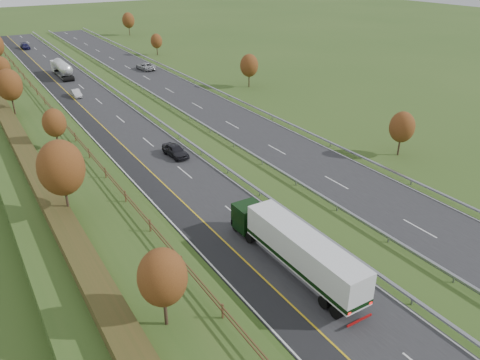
# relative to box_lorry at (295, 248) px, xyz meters

# --- Properties ---
(ground) EXTENTS (400.00, 400.00, 0.00)m
(ground) POSITION_rel_box_lorry_xyz_m (7.40, 42.79, -2.33)
(ground) COLOR #314D1B
(ground) RESTS_ON ground
(near_carriageway) EXTENTS (10.50, 200.00, 0.04)m
(near_carriageway) POSITION_rel_box_lorry_xyz_m (-0.60, 47.79, -2.31)
(near_carriageway) COLOR black
(near_carriageway) RESTS_ON ground
(far_carriageway) EXTENTS (10.50, 200.00, 0.04)m
(far_carriageway) POSITION_rel_box_lorry_xyz_m (15.90, 47.79, -2.31)
(far_carriageway) COLOR black
(far_carriageway) RESTS_ON ground
(hard_shoulder) EXTENTS (3.00, 200.00, 0.04)m
(hard_shoulder) POSITION_rel_box_lorry_xyz_m (-4.35, 47.79, -2.31)
(hard_shoulder) COLOR black
(hard_shoulder) RESTS_ON ground
(lane_markings) EXTENTS (26.75, 200.00, 0.01)m
(lane_markings) POSITION_rel_box_lorry_xyz_m (5.80, 47.67, -2.28)
(lane_markings) COLOR silver
(lane_markings) RESTS_ON near_carriageway
(embankment_left) EXTENTS (12.00, 200.00, 2.00)m
(embankment_left) POSITION_rel_box_lorry_xyz_m (-13.60, 47.79, -1.33)
(embankment_left) COLOR #314D1B
(embankment_left) RESTS_ON ground
(hedge_left) EXTENTS (2.20, 180.00, 1.10)m
(hedge_left) POSITION_rel_box_lorry_xyz_m (-15.60, 47.79, 0.22)
(hedge_left) COLOR #373917
(hedge_left) RESTS_ON embankment_left
(fence_left) EXTENTS (0.12, 189.06, 1.20)m
(fence_left) POSITION_rel_box_lorry_xyz_m (-9.10, 47.37, 0.40)
(fence_left) COLOR #422B19
(fence_left) RESTS_ON embankment_left
(median_barrier_near) EXTENTS (0.32, 200.00, 0.71)m
(median_barrier_near) POSITION_rel_box_lorry_xyz_m (5.10, 47.79, -1.72)
(median_barrier_near) COLOR #93969B
(median_barrier_near) RESTS_ON ground
(median_barrier_far) EXTENTS (0.32, 200.00, 0.71)m
(median_barrier_far) POSITION_rel_box_lorry_xyz_m (10.20, 47.79, -1.72)
(median_barrier_far) COLOR #93969B
(median_barrier_far) RESTS_ON ground
(outer_barrier_far) EXTENTS (0.32, 200.00, 0.71)m
(outer_barrier_far) POSITION_rel_box_lorry_xyz_m (21.70, 47.79, -1.71)
(outer_barrier_far) COLOR #93969B
(outer_barrier_far) RESTS_ON ground
(trees_left) EXTENTS (6.64, 164.30, 7.66)m
(trees_left) POSITION_rel_box_lorry_xyz_m (-13.24, 44.42, 4.04)
(trees_left) COLOR #2D2116
(trees_left) RESTS_ON embankment_left
(trees_far) EXTENTS (8.45, 118.60, 7.12)m
(trees_far) POSITION_rel_box_lorry_xyz_m (29.20, 77.00, 1.92)
(trees_far) COLOR #2D2116
(trees_far) RESTS_ON ground
(box_lorry) EXTENTS (2.58, 16.28, 4.06)m
(box_lorry) POSITION_rel_box_lorry_xyz_m (0.00, 0.00, 0.00)
(box_lorry) COLOR black
(box_lorry) RESTS_ON near_carriageway
(road_tanker) EXTENTS (2.40, 11.22, 3.46)m
(road_tanker) POSITION_rel_box_lorry_xyz_m (-0.43, 81.37, -0.47)
(road_tanker) COLOR silver
(road_tanker) RESTS_ON near_carriageway
(car_dark_near) EXTENTS (2.31, 4.94, 1.64)m
(car_dark_near) POSITION_rel_box_lorry_xyz_m (1.84, 28.00, -1.47)
(car_dark_near) COLOR black
(car_dark_near) RESTS_ON near_carriageway
(car_silver_mid) EXTENTS (1.42, 4.06, 1.34)m
(car_silver_mid) POSITION_rel_box_lorry_xyz_m (-2.03, 63.91, -1.62)
(car_silver_mid) COLOR #B8B7BD
(car_silver_mid) RESTS_ON near_carriageway
(car_small_far) EXTENTS (2.16, 5.01, 1.44)m
(car_small_far) POSITION_rel_box_lorry_xyz_m (-1.74, 120.26, -1.57)
(car_small_far) COLOR #121239
(car_small_far) RESTS_ON near_carriageway
(car_oncoming) EXTENTS (3.30, 6.11, 1.63)m
(car_oncoming) POSITION_rel_box_lorry_xyz_m (17.31, 78.04, -1.48)
(car_oncoming) COLOR #A3A4A8
(car_oncoming) RESTS_ON far_carriageway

